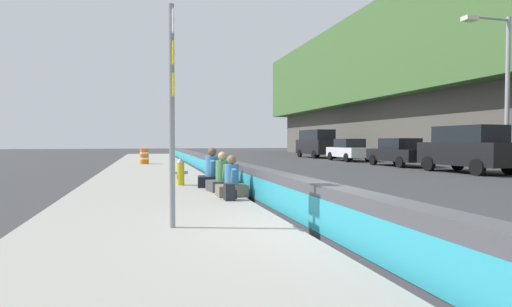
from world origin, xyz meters
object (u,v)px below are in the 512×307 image
Objects in this scene: parked_car_third at (467,148)px; parked_car_midline at (349,150)px; seated_person_middle at (222,179)px; parked_car_fourth at (399,152)px; fire_hydrant at (181,171)px; backpack at (230,192)px; seated_person_rear at (212,174)px; parked_car_far at (316,143)px; seated_person_foreground at (232,183)px; street_lamp at (501,78)px; construction_barrel at (144,156)px; route_sign_post at (172,98)px.

parked_car_third is 12.03m from parked_car_midline.
parked_car_fourth is (10.49, -12.85, 0.38)m from seated_person_middle.
backpack is at bearing -166.76° from fire_hydrant.
parked_car_far reaches higher than seated_person_rear.
seated_person_middle reaches higher than backpack.
seated_person_foreground is at bearing -160.28° from fire_hydrant.
seated_person_foreground is at bearing 111.14° from street_lamp.
construction_barrel is at bearing 8.67° from seated_person_middle.
street_lamp is at bearing -122.22° from construction_barrel.
seated_person_foreground is 27.94m from parked_car_far.
seated_person_rear is (5.72, -1.54, -1.72)m from route_sign_post.
seated_person_middle is at bearing -150.48° from fire_hydrant.
route_sign_post reaches higher than seated_person_rear.
route_sign_post is at bearing 136.13° from parked_car_fourth.
construction_barrel is at bearing 1.69° from route_sign_post.
seated_person_middle is 26.95m from parked_car_far.
construction_barrel is 15.59m from parked_car_fourth.
seated_person_rear is at bearing 140.65° from parked_car_midline.
parked_car_midline is at bearing -39.35° from seated_person_rear.
parked_car_third is at bearing 179.84° from parked_car_midline.
fire_hydrant is 0.17× the size of parked_car_far.
parked_car_fourth is at bearing -46.53° from backpack.
construction_barrel is (15.65, 2.24, 0.15)m from seated_person_foreground.
route_sign_post is 9.00× the size of backpack.
parked_car_fourth reaches higher than seated_person_middle.
parked_car_fourth is at bearing 179.06° from parked_car_midline.
route_sign_post reaches higher than backpack.
parked_car_far is at bearing -59.33° from construction_barrel.
seated_person_middle reaches higher than seated_person_foreground.
seated_person_rear is at bearing 149.59° from parked_car_far.
seated_person_rear is 15.02m from street_lamp.
route_sign_post is 2.98× the size of seated_person_rear.
street_lamp is at bearing -80.69° from fire_hydrant.
parked_car_third is at bearing 54.85° from street_lamp.
parked_car_fourth and parked_car_midline have the same top height.
parked_car_midline reaches higher than fire_hydrant.
fire_hydrant is at bearing 137.51° from parked_car_midline.
route_sign_post is 4.23m from seated_person_foreground.
street_lamp is 7.29m from parked_car_fourth.
construction_barrel is 0.20× the size of parked_car_third.
route_sign_post is 3.79× the size of construction_barrel.
fire_hydrant is at bearing 53.23° from seated_person_rear.
seated_person_rear reaches higher than backpack.
fire_hydrant is 0.73× the size of seated_person_rear.
parked_car_midline is at bearing -80.41° from construction_barrel.
parked_car_third reaches higher than backpack.
parked_car_midline is (15.26, -13.98, 0.27)m from fire_hydrant.
parked_car_fourth is at bearing -57.97° from fire_hydrant.
seated_person_middle is at bearing 142.80° from parked_car_midline.
seated_person_foreground is 0.21× the size of parked_car_third.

